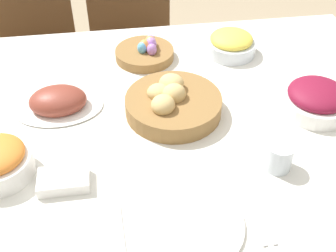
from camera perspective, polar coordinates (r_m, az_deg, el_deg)
name	(u,v)px	position (r m, az deg, el deg)	size (l,w,h in m)	color
dining_table	(159,198)	(1.54, -1.29, -9.76)	(1.65, 1.15, 0.75)	silver
chair_far_left	(33,45)	(2.21, -17.79, 10.42)	(0.45, 0.45, 0.96)	brown
chair_far_center	(132,38)	(2.18, -4.92, 11.83)	(0.42, 0.42, 0.96)	brown
bread_basket	(172,103)	(1.27, 0.58, 3.16)	(0.29, 0.29, 0.10)	olive
egg_basket	(145,52)	(1.53, -3.17, 9.96)	(0.21, 0.21, 0.08)	olive
ham_platter	(58,102)	(1.33, -14.64, 3.16)	(0.27, 0.19, 0.08)	white
pineapple_bowl	(231,44)	(1.57, 8.53, 10.99)	(0.18, 0.18, 0.09)	silver
beet_salad_bowl	(316,99)	(1.35, 19.46, 3.47)	(0.21, 0.21, 0.09)	white
dinner_plate	(188,224)	(1.00, 2.78, -13.15)	(0.26, 0.26, 0.01)	white
fork	(121,233)	(0.99, -6.33, -14.23)	(0.02, 0.16, 0.00)	silver
knife	(253,217)	(1.03, 11.44, -11.97)	(0.02, 0.16, 0.00)	silver
spoon	(265,215)	(1.04, 13.04, -11.71)	(0.02, 0.16, 0.00)	silver
drinking_cup	(279,156)	(1.13, 14.79, -4.00)	(0.07, 0.07, 0.08)	silver
butter_dish	(64,181)	(1.10, -13.93, -7.19)	(0.13, 0.08, 0.03)	white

